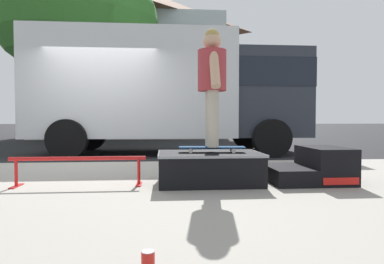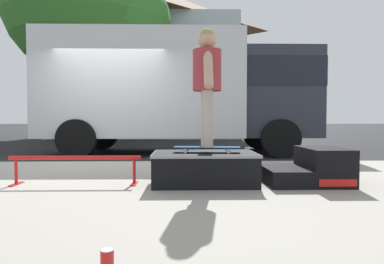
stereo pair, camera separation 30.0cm
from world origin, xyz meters
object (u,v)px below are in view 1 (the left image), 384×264
at_px(street_tree_main, 75,5).
at_px(box_truck, 172,89).
at_px(skate_box, 209,167).
at_px(skater_kid, 212,78).
at_px(grind_rail, 78,164).
at_px(kicker_ramp, 313,167).
at_px(soda_can, 148,264).
at_px(skateboard, 212,148).

bearing_deg(street_tree_main, box_truck, -52.92).
distance_m(skate_box, skater_kid, 1.06).
distance_m(skate_box, grind_rail, 1.53).
bearing_deg(kicker_ramp, street_tree_main, 118.58).
relative_size(kicker_ramp, street_tree_main, 0.11).
relative_size(soda_can, street_tree_main, 0.01).
bearing_deg(skateboard, soda_can, -105.51).
distance_m(kicker_ramp, skater_kid, 1.66).
xyz_separation_m(kicker_ramp, skateboard, (-1.26, -0.01, 0.25)).
height_order(grind_rail, street_tree_main, street_tree_main).
relative_size(skate_box, skateboard, 1.53).
height_order(skate_box, soda_can, skate_box).
xyz_separation_m(skate_box, box_truck, (-0.33, 4.89, 1.38)).
bearing_deg(box_truck, skate_box, -86.09).
height_order(skate_box, box_truck, box_truck).
distance_m(kicker_ramp, soda_can, 3.01).
distance_m(skateboard, box_truck, 5.04).
relative_size(grind_rail, box_truck, 0.22).
bearing_deg(skate_box, box_truck, 93.91).
bearing_deg(skater_kid, kicker_ramp, 0.33).
xyz_separation_m(skate_box, skateboard, (0.03, -0.01, 0.23)).
height_order(kicker_ramp, skater_kid, skater_kid).
bearing_deg(skate_box, soda_can, -104.81).
xyz_separation_m(skate_box, kicker_ramp, (1.28, -0.00, -0.02)).
relative_size(kicker_ramp, skater_kid, 0.68).
distance_m(grind_rail, skater_kid, 1.85).
bearing_deg(skate_box, skater_kid, -15.14).
distance_m(skate_box, street_tree_main, 11.83).
relative_size(skateboard, street_tree_main, 0.09).
bearing_deg(skateboard, skater_kid, -90.00).
bearing_deg(skateboard, grind_rail, 179.86).
distance_m(soda_can, box_truck, 7.38).
bearing_deg(kicker_ramp, skateboard, -179.67).
bearing_deg(grind_rail, skateboard, -0.14).
height_order(kicker_ramp, soda_can, kicker_ramp).
height_order(kicker_ramp, skateboard, skateboard).
distance_m(skateboard, street_tree_main, 11.74).
bearing_deg(skate_box, kicker_ramp, -0.02).
bearing_deg(kicker_ramp, box_truck, 108.32).
bearing_deg(street_tree_main, soda_can, -74.12).
xyz_separation_m(skateboard, skater_kid, (0.00, -0.00, 0.83)).
relative_size(skate_box, grind_rail, 0.79).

